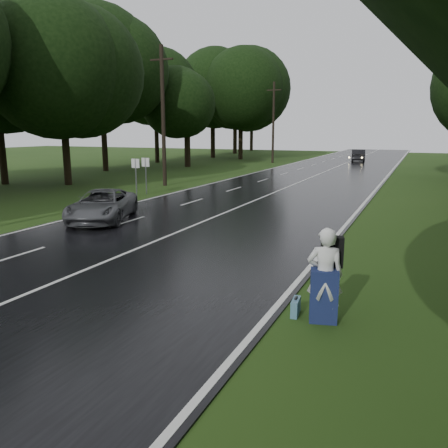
{
  "coord_description": "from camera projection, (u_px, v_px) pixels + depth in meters",
  "views": [
    {
      "loc": [
        8.58,
        -7.7,
        3.95
      ],
      "look_at": [
        3.08,
        4.67,
        1.1
      ],
      "focal_mm": 35.82,
      "sensor_mm": 36.0,
      "label": 1
    }
  ],
  "objects": [
    {
      "name": "hitchhiker",
      "position": [
        325.0,
        279.0,
        9.24
      ],
      "size": [
        0.84,
        0.79,
        2.03
      ],
      "color": "silver",
      "rests_on": "ground"
    },
    {
      "name": "utility_pole_far",
      "position": [
        272.0,
        163.0,
        55.14
      ],
      "size": [
        1.8,
        0.28,
        9.61
      ],
      "primitive_type": null,
      "color": "black",
      "rests_on": "ground"
    },
    {
      "name": "suitcase",
      "position": [
        296.0,
        307.0,
        9.71
      ],
      "size": [
        0.2,
        0.52,
        0.36
      ],
      "primitive_type": "cube",
      "rotation": [
        0.0,
        0.0,
        0.1
      ],
      "color": "teal",
      "rests_on": "ground"
    },
    {
      "name": "road",
      "position": [
        277.0,
        192.0,
        28.99
      ],
      "size": [
        12.0,
        140.0,
        0.04
      ],
      "primitive_type": "cube",
      "color": "black",
      "rests_on": "ground"
    },
    {
      "name": "tree_left_f",
      "position": [
        240.0,
        159.0,
        61.99
      ],
      "size": [
        10.13,
        10.13,
        15.82
      ],
      "primitive_type": null,
      "color": "black",
      "rests_on": "ground"
    },
    {
      "name": "tree_left_d",
      "position": [
        69.0,
        185.0,
        32.96
      ],
      "size": [
        8.66,
        8.66,
        13.53
      ],
      "primitive_type": null,
      "color": "black",
      "rests_on": "ground"
    },
    {
      "name": "utility_pole_mid",
      "position": [
        165.0,
        185.0,
        32.48
      ],
      "size": [
        1.8,
        0.28,
        9.68
      ],
      "primitive_type": null,
      "color": "black",
      "rests_on": "ground"
    },
    {
      "name": "tree_left_e",
      "position": [
        188.0,
        167.0,
        49.14
      ],
      "size": [
        7.64,
        7.64,
        11.94
      ],
      "primitive_type": null,
      "color": "black",
      "rests_on": "ground"
    },
    {
      "name": "lane_center",
      "position": [
        277.0,
        191.0,
        28.98
      ],
      "size": [
        0.12,
        140.0,
        0.01
      ],
      "primitive_type": "cube",
      "color": "silver",
      "rests_on": "road"
    },
    {
      "name": "road_sign_b",
      "position": [
        147.0,
        194.0,
        28.09
      ],
      "size": [
        0.54,
        0.1,
        2.27
      ],
      "primitive_type": null,
      "color": "white",
      "rests_on": "ground"
    },
    {
      "name": "far_car",
      "position": [
        358.0,
        155.0,
        56.69
      ],
      "size": [
        2.26,
        4.8,
        1.52
      ],
      "primitive_type": "imported",
      "rotation": [
        0.0,
        0.0,
        3.29
      ],
      "color": "black",
      "rests_on": "road"
    },
    {
      "name": "road_sign_a",
      "position": [
        137.0,
        196.0,
        27.13
      ],
      "size": [
        0.55,
        0.1,
        2.27
      ],
      "primitive_type": null,
      "color": "white",
      "rests_on": "ground"
    },
    {
      "name": "ground",
      "position": [
        35.0,
        292.0,
        11.11
      ],
      "size": [
        160.0,
        160.0,
        0.0
      ],
      "primitive_type": "plane",
      "color": "#233F12",
      "rests_on": "ground"
    },
    {
      "name": "grey_car",
      "position": [
        102.0,
        205.0,
        19.62
      ],
      "size": [
        3.86,
        5.3,
        1.34
      ],
      "primitive_type": "imported",
      "rotation": [
        0.0,
        0.0,
        0.38
      ],
      "color": "#54555A",
      "rests_on": "road"
    }
  ]
}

